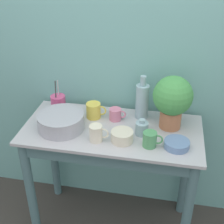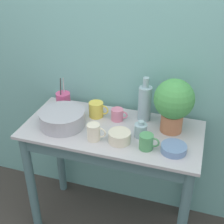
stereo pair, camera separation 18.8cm
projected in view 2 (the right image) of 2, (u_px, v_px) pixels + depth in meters
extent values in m
cube|color=#70ADA8|center=(127.00, 58.00, 2.03)|extent=(6.00, 0.05, 2.40)
cylinder|color=slate|center=(31.00, 186.00, 2.12)|extent=(0.06, 0.06, 0.83)
cylinder|color=slate|center=(182.00, 223.00, 1.85)|extent=(0.06, 0.06, 0.83)
cylinder|color=slate|center=(60.00, 149.00, 2.47)|extent=(0.06, 0.06, 0.83)
cylinder|color=slate|center=(189.00, 176.00, 2.21)|extent=(0.06, 0.06, 0.83)
cube|color=slate|center=(101.00, 158.00, 1.80)|extent=(1.01, 0.02, 0.10)
cube|color=#B2B2B7|center=(112.00, 130.00, 1.95)|extent=(1.11, 0.53, 0.02)
cylinder|color=#B7704C|center=(171.00, 122.00, 1.90)|extent=(0.13, 0.13, 0.12)
sphere|color=#47994C|center=(174.00, 99.00, 1.82)|extent=(0.24, 0.24, 0.24)
cylinder|color=#A8A8B2|center=(62.00, 118.00, 1.95)|extent=(0.29, 0.29, 0.10)
cylinder|color=#93B2BC|center=(145.00, 104.00, 1.99)|extent=(0.08, 0.08, 0.23)
cylinder|color=#93B2BC|center=(146.00, 83.00, 1.91)|extent=(0.04, 0.04, 0.06)
cylinder|color=#93B2BC|center=(141.00, 130.00, 1.85)|extent=(0.08, 0.08, 0.08)
cylinder|color=#93B2BC|center=(141.00, 123.00, 1.83)|extent=(0.03, 0.03, 0.02)
cylinder|color=beige|center=(94.00, 132.00, 1.82)|extent=(0.08, 0.08, 0.10)
torus|color=beige|center=(101.00, 133.00, 1.81)|extent=(0.07, 0.01, 0.07)
cylinder|color=#4C935B|center=(146.00, 142.00, 1.75)|extent=(0.08, 0.08, 0.09)
torus|color=#4C935B|center=(154.00, 143.00, 1.73)|extent=(0.06, 0.01, 0.06)
cylinder|color=#E5CC4C|center=(96.00, 109.00, 2.05)|extent=(0.09, 0.09, 0.10)
torus|color=#E5CC4C|center=(104.00, 110.00, 2.03)|extent=(0.07, 0.01, 0.07)
cylinder|color=pink|center=(117.00, 114.00, 2.01)|extent=(0.08, 0.08, 0.08)
torus|color=pink|center=(124.00, 115.00, 2.00)|extent=(0.05, 0.01, 0.05)
cylinder|color=beige|center=(120.00, 137.00, 1.81)|extent=(0.13, 0.13, 0.07)
cylinder|color=#6684B2|center=(174.00, 149.00, 1.73)|extent=(0.15, 0.15, 0.04)
cylinder|color=#CC4C7F|center=(63.00, 100.00, 2.15)|extent=(0.10, 0.10, 0.11)
cylinder|color=#B7B7BC|center=(64.00, 92.00, 2.14)|extent=(0.01, 0.01, 0.21)
cylinder|color=#333333|center=(61.00, 94.00, 2.10)|extent=(0.01, 0.04, 0.22)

